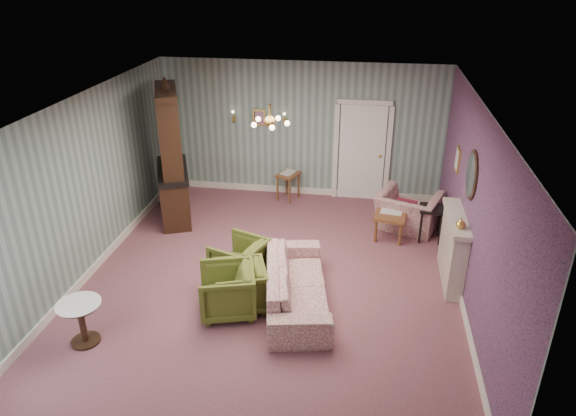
% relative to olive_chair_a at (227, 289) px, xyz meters
% --- Properties ---
extents(floor, '(7.00, 7.00, 0.00)m').
position_rel_olive_chair_a_xyz_m(floor, '(0.48, 1.00, -0.41)').
color(floor, '#814B55').
rests_on(floor, ground).
extents(ceiling, '(7.00, 7.00, 0.00)m').
position_rel_olive_chair_a_xyz_m(ceiling, '(0.48, 1.00, 2.49)').
color(ceiling, white).
rests_on(ceiling, ground).
extents(wall_back, '(6.00, 0.00, 6.00)m').
position_rel_olive_chair_a_xyz_m(wall_back, '(0.48, 4.50, 1.04)').
color(wall_back, slate).
rests_on(wall_back, ground).
extents(wall_front, '(6.00, 0.00, 6.00)m').
position_rel_olive_chair_a_xyz_m(wall_front, '(0.48, -2.50, 1.04)').
color(wall_front, slate).
rests_on(wall_front, ground).
extents(wall_left, '(0.00, 7.00, 7.00)m').
position_rel_olive_chair_a_xyz_m(wall_left, '(-2.52, 1.00, 1.04)').
color(wall_left, slate).
rests_on(wall_left, ground).
extents(wall_right, '(0.00, 7.00, 7.00)m').
position_rel_olive_chair_a_xyz_m(wall_right, '(3.48, 1.00, 1.04)').
color(wall_right, slate).
rests_on(wall_right, ground).
extents(wall_right_floral, '(0.00, 7.00, 7.00)m').
position_rel_olive_chair_a_xyz_m(wall_right_floral, '(3.47, 1.00, 1.04)').
color(wall_right_floral, '#A45279').
rests_on(wall_right_floral, ground).
extents(door, '(1.12, 0.12, 2.16)m').
position_rel_olive_chair_a_xyz_m(door, '(1.78, 4.46, 0.67)').
color(door, white).
rests_on(door, floor).
extents(olive_chair_a, '(0.92, 0.96, 0.81)m').
position_rel_olive_chair_a_xyz_m(olive_chair_a, '(0.00, 0.00, 0.00)').
color(olive_chair_a, '#565D20').
rests_on(olive_chair_a, floor).
extents(olive_chair_b, '(0.90, 0.93, 0.77)m').
position_rel_olive_chair_a_xyz_m(olive_chair_b, '(0.15, 0.17, -0.02)').
color(olive_chair_b, '#565D20').
rests_on(olive_chair_b, floor).
extents(olive_chair_c, '(0.93, 0.96, 0.78)m').
position_rel_olive_chair_a_xyz_m(olive_chair_c, '(-0.04, 0.90, -0.02)').
color(olive_chair_c, '#565D20').
rests_on(olive_chair_c, floor).
extents(sofa_chintz, '(1.07, 2.36, 0.89)m').
position_rel_olive_chair_a_xyz_m(sofa_chintz, '(0.97, 0.39, 0.04)').
color(sofa_chintz, '#913A4F').
rests_on(sofa_chintz, floor).
extents(wingback_chair, '(1.30, 1.07, 0.98)m').
position_rel_olive_chair_a_xyz_m(wingback_chair, '(2.74, 3.16, 0.08)').
color(wingback_chair, '#913A4F').
rests_on(wingback_chair, floor).
extents(dresser, '(1.14, 1.75, 2.76)m').
position_rel_olive_chair_a_xyz_m(dresser, '(-1.87, 3.00, 0.97)').
color(dresser, black).
rests_on(dresser, floor).
extents(fireplace, '(0.30, 1.40, 1.16)m').
position_rel_olive_chair_a_xyz_m(fireplace, '(3.34, 1.40, 0.17)').
color(fireplace, beige).
rests_on(fireplace, floor).
extents(mantel_vase, '(0.15, 0.15, 0.15)m').
position_rel_olive_chair_a_xyz_m(mantel_vase, '(3.32, 1.00, 0.83)').
color(mantel_vase, gold).
rests_on(mantel_vase, fireplace).
extents(oval_mirror, '(0.04, 0.76, 0.84)m').
position_rel_olive_chair_a_xyz_m(oval_mirror, '(3.44, 1.40, 1.44)').
color(oval_mirror, white).
rests_on(oval_mirror, wall_right).
extents(framed_print, '(0.04, 0.34, 0.42)m').
position_rel_olive_chair_a_xyz_m(framed_print, '(3.45, 2.75, 1.19)').
color(framed_print, gold).
rests_on(framed_print, wall_right).
extents(coffee_table, '(0.69, 1.07, 0.51)m').
position_rel_olive_chair_a_xyz_m(coffee_table, '(2.42, 2.88, -0.15)').
color(coffee_table, brown).
rests_on(coffee_table, floor).
extents(side_table_black, '(0.47, 0.47, 0.66)m').
position_rel_olive_chair_a_xyz_m(side_table_black, '(3.13, 2.74, -0.07)').
color(side_table_black, black).
rests_on(side_table_black, floor).
extents(pedestal_table, '(0.67, 0.67, 0.64)m').
position_rel_olive_chair_a_xyz_m(pedestal_table, '(-1.76, -0.97, -0.08)').
color(pedestal_table, black).
rests_on(pedestal_table, floor).
extents(nesting_table, '(0.54, 0.60, 0.65)m').
position_rel_olive_chair_a_xyz_m(nesting_table, '(0.25, 4.15, -0.08)').
color(nesting_table, brown).
rests_on(nesting_table, floor).
extents(gilt_mirror_back, '(0.28, 0.06, 0.36)m').
position_rel_olive_chair_a_xyz_m(gilt_mirror_back, '(-0.42, 4.46, 1.29)').
color(gilt_mirror_back, gold).
rests_on(gilt_mirror_back, wall_back).
extents(sconce_left, '(0.16, 0.12, 0.30)m').
position_rel_olive_chair_a_xyz_m(sconce_left, '(-0.97, 4.44, 1.29)').
color(sconce_left, gold).
rests_on(sconce_left, wall_back).
extents(sconce_right, '(0.16, 0.12, 0.30)m').
position_rel_olive_chair_a_xyz_m(sconce_right, '(0.13, 4.44, 1.29)').
color(sconce_right, gold).
rests_on(sconce_right, wall_back).
extents(chandelier, '(0.56, 0.56, 0.36)m').
position_rel_olive_chair_a_xyz_m(chandelier, '(0.48, 1.00, 2.22)').
color(chandelier, gold).
rests_on(chandelier, ceiling).
extents(burgundy_cushion, '(0.41, 0.28, 0.39)m').
position_rel_olive_chair_a_xyz_m(burgundy_cushion, '(2.69, 3.01, 0.07)').
color(burgundy_cushion, maroon).
rests_on(burgundy_cushion, wingback_chair).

